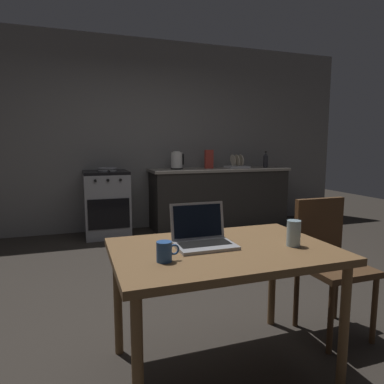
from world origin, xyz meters
TOP-DOWN VIEW (x-y plane):
  - ground_plane at (0.00, 0.00)m, footprint 12.00×12.00m
  - back_wall at (0.30, 2.65)m, footprint 6.40×0.10m
  - kitchen_counter at (1.23, 2.30)m, footprint 2.16×0.64m
  - stove_oven at (-0.48, 2.30)m, footprint 0.60×0.62m
  - dining_table at (-0.14, -0.90)m, footprint 1.19×0.80m
  - chair at (0.71, -0.73)m, footprint 0.40×0.40m
  - laptop at (-0.23, -0.82)m, footprint 0.32×0.26m
  - electric_kettle at (0.54, 2.30)m, footprint 0.20×0.18m
  - bottle at (2.01, 2.25)m, footprint 0.07×0.07m
  - frying_pan at (-0.46, 2.28)m, footprint 0.27×0.44m
  - coffee_mug at (-0.50, -1.01)m, footprint 0.11×0.07m
  - drinking_glass at (0.24, -1.00)m, footprint 0.08×0.08m
  - cereal_box at (1.06, 2.32)m, footprint 0.13×0.05m
  - dish_rack at (1.53, 2.30)m, footprint 0.34×0.26m

SIDE VIEW (x-z plane):
  - ground_plane at x=0.00m, z-range 0.00..0.00m
  - stove_oven at x=-0.48m, z-range 0.00..0.91m
  - kitchen_counter at x=1.23m, z-range 0.00..0.92m
  - chair at x=0.71m, z-range 0.07..0.97m
  - dining_table at x=-0.14m, z-range 0.28..1.00m
  - laptop at x=-0.23m, z-range 0.65..0.87m
  - coffee_mug at x=-0.50m, z-range 0.71..0.81m
  - drinking_glass at x=0.24m, z-range 0.71..0.86m
  - frying_pan at x=-0.46m, z-range 0.92..0.96m
  - dish_rack at x=1.53m, z-range 0.86..1.07m
  - bottle at x=2.01m, z-range 0.91..1.16m
  - electric_kettle at x=0.54m, z-range 0.91..1.17m
  - cereal_box at x=1.06m, z-range 0.91..1.20m
  - back_wall at x=0.30m, z-range 0.00..2.82m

